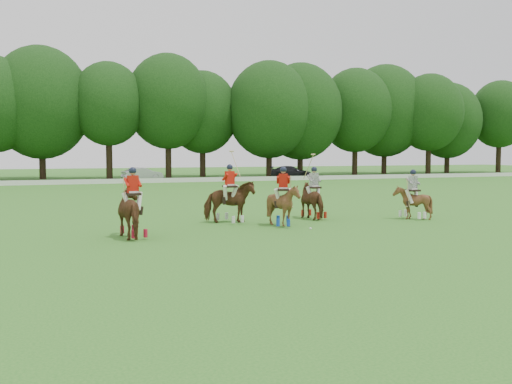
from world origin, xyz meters
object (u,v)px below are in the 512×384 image
object	(u,v)px
car_mid	(142,174)
polo_red_b	(230,202)
polo_stripe_a	(314,200)
polo_ball	(311,229)
polo_red_a	(133,212)
polo_stripe_b	(413,202)
car_right	(291,172)
polo_red_c	(283,205)

from	to	relation	value
car_mid	polo_red_b	xyz separation A→B (m)	(-2.11, -36.68, 0.22)
polo_stripe_a	polo_ball	size ratio (longest dim) A/B	31.84
polo_red_a	polo_stripe_b	world-z (taller)	polo_red_a
polo_stripe_a	polo_stripe_b	world-z (taller)	polo_stripe_a
polo_red_a	polo_red_b	distance (m)	5.19
polo_stripe_a	polo_ball	distance (m)	3.71
polo_stripe_a	car_mid	bearing A→B (deg)	92.93
car_mid	polo_ball	bearing A→B (deg)	167.77
polo_red_b	polo_stripe_b	bearing A→B (deg)	-10.77
car_mid	polo_red_a	size ratio (longest dim) A/B	1.68
car_right	polo_red_c	size ratio (longest dim) A/B	1.98
polo_red_b	polo_stripe_a	xyz separation A→B (m)	(3.98, 0.13, -0.06)
car_mid	car_right	xyz separation A→B (m)	(16.82, 0.00, 0.01)
car_mid	polo_red_a	distance (m)	39.97
polo_ball	polo_red_a	bearing A→B (deg)	177.36
polo_stripe_b	polo_red_b	bearing A→B (deg)	169.23
polo_stripe_a	car_right	bearing A→B (deg)	67.76
car_mid	polo_stripe_a	world-z (taller)	polo_stripe_a
car_mid	car_right	bearing A→B (deg)	-102.48
polo_red_b	polo_red_c	bearing A→B (deg)	-45.53
car_mid	polo_stripe_b	xyz separation A→B (m)	(5.91, -38.21, 0.10)
car_mid	polo_red_a	world-z (taller)	polo_red_a
car_mid	polo_stripe_a	xyz separation A→B (m)	(1.87, -36.55, 0.16)
car_right	polo_red_a	world-z (taller)	polo_red_a
car_right	polo_ball	bearing A→B (deg)	-178.16
car_right	polo_red_c	bearing A→B (deg)	-179.59
polo_stripe_b	polo_stripe_a	bearing A→B (deg)	157.70
car_mid	polo_ball	size ratio (longest dim) A/B	45.92
polo_red_a	car_mid	bearing A→B (deg)	80.64
polo_red_a	polo_ball	distance (m)	6.74
car_mid	polo_red_c	bearing A→B (deg)	166.92
polo_stripe_b	polo_ball	size ratio (longest dim) A/B	24.48
polo_red_a	polo_stripe_a	xyz separation A→B (m)	(8.37, 2.89, -0.06)
polo_red_b	polo_red_c	world-z (taller)	polo_red_b
polo_stripe_a	polo_red_b	bearing A→B (deg)	-178.10
car_mid	polo_stripe_b	bearing A→B (deg)	176.32
polo_red_c	polo_stripe_b	xyz separation A→B (m)	(6.31, 0.21, -0.09)
polo_red_b	polo_stripe_b	size ratio (longest dim) A/B	1.36
polo_red_c	polo_stripe_a	bearing A→B (deg)	39.33
car_mid	polo_stripe_a	size ratio (longest dim) A/B	1.44
polo_red_c	polo_ball	bearing A→B (deg)	-66.57
polo_red_b	polo_ball	distance (m)	3.92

